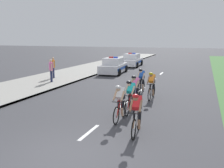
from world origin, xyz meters
name	(u,v)px	position (x,y,z in m)	size (l,w,h in m)	color
ground_plane	(58,157)	(0.00, 0.00, 0.00)	(160.00, 160.00, 0.00)	#424247
sidewalk_slab	(68,74)	(-7.76, 14.00, 0.06)	(4.85, 60.00, 0.12)	#A3A099
kerb_edge	(92,76)	(-5.42, 14.00, 0.07)	(0.16, 60.00, 0.13)	#9E9E99
lane_markings_centre	(133,96)	(0.00, 8.03, 0.00)	(0.14, 21.60, 0.01)	white
cyclist_lead	(137,113)	(1.64, 2.41, 0.79)	(0.44, 1.72, 1.56)	black
cyclist_second	(120,102)	(0.64, 3.61, 0.79)	(0.42, 1.72, 1.56)	black
cyclist_third	(131,96)	(0.75, 4.78, 0.79)	(0.42, 1.72, 1.56)	black
cyclist_fourth	(135,89)	(0.55, 6.27, 0.79)	(0.42, 1.72, 1.56)	black
cyclist_fifth	(152,85)	(1.10, 7.72, 0.79)	(0.42, 1.72, 1.56)	black
cyclist_sixth	(141,80)	(0.21, 9.02, 0.79)	(0.42, 1.72, 1.56)	black
police_car_nearest	(114,66)	(-4.29, 16.47, 0.68)	(2.24, 4.52, 1.59)	white
police_car_second	(132,60)	(-4.29, 22.90, 0.68)	(2.17, 4.49, 1.59)	white
spectator_closest	(53,66)	(-7.70, 11.55, 1.08)	(0.41, 0.44, 1.68)	#23284C
spectator_middle	(51,69)	(-6.83, 9.94, 1.08)	(0.42, 0.43, 1.68)	#23284C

